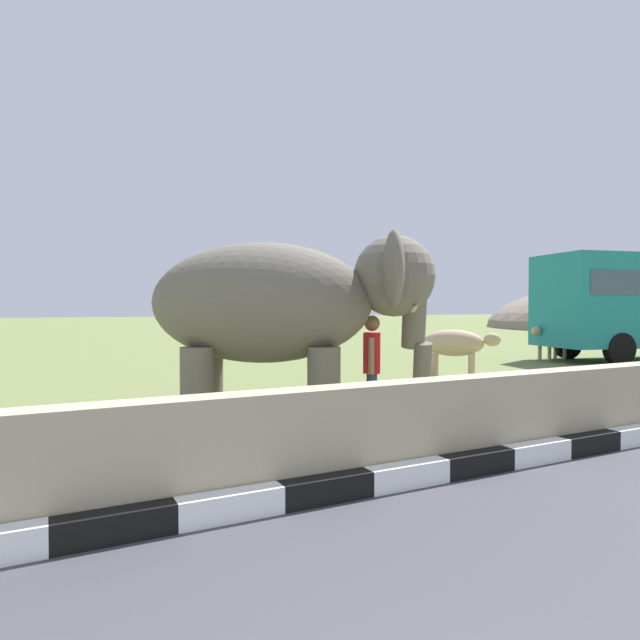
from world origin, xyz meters
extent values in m
cube|color=black|center=(0.10, 3.84, 0.12)|extent=(0.90, 0.20, 0.24)
cube|color=white|center=(1.00, 3.84, 0.12)|extent=(0.90, 0.20, 0.24)
cube|color=black|center=(1.90, 3.84, 0.12)|extent=(0.90, 0.20, 0.24)
cube|color=white|center=(2.80, 3.84, 0.12)|extent=(0.90, 0.20, 0.24)
cube|color=black|center=(3.70, 3.84, 0.12)|extent=(0.90, 0.20, 0.24)
cube|color=white|center=(4.60, 3.84, 0.12)|extent=(0.90, 0.20, 0.24)
cube|color=black|center=(5.50, 3.84, 0.12)|extent=(0.90, 0.20, 0.24)
cube|color=white|center=(6.40, 3.84, 0.12)|extent=(0.90, 0.20, 0.24)
cube|color=tan|center=(2.00, 4.14, 0.50)|extent=(28.00, 0.36, 1.00)
cylinder|color=#696256|center=(3.37, 6.77, 0.62)|extent=(0.44, 0.44, 1.24)
cylinder|color=#696256|center=(2.99, 5.96, 0.62)|extent=(0.44, 0.44, 1.24)
cylinder|color=#696256|center=(1.83, 7.49, 0.62)|extent=(0.44, 0.44, 1.24)
cylinder|color=#696256|center=(1.45, 6.68, 0.62)|extent=(0.44, 0.44, 1.24)
ellipsoid|color=#696256|center=(2.41, 6.73, 1.84)|extent=(3.49, 2.77, 1.70)
sphere|color=#696256|center=(4.10, 5.93, 2.22)|extent=(1.16, 1.16, 1.16)
ellipsoid|color=#D84C8C|center=(4.36, 5.80, 2.37)|extent=(0.60, 0.73, 0.44)
ellipsoid|color=#696256|center=(4.30, 6.70, 2.27)|extent=(0.60, 0.92, 1.00)
ellipsoid|color=#696256|center=(3.63, 5.28, 2.27)|extent=(0.60, 0.92, 1.00)
cylinder|color=#696256|center=(4.36, 5.80, 1.67)|extent=(0.53, 0.61, 1.00)
cylinder|color=#696256|center=(4.47, 5.75, 0.87)|extent=(0.40, 0.47, 0.83)
cone|color=beige|center=(4.43, 6.08, 1.77)|extent=(0.37, 0.57, 0.22)
cone|color=beige|center=(4.19, 5.58, 1.77)|extent=(0.37, 0.57, 0.22)
cylinder|color=navy|center=(3.99, 6.33, 0.41)|extent=(0.15, 0.15, 0.82)
cylinder|color=navy|center=(3.87, 6.17, 0.41)|extent=(0.15, 0.15, 0.82)
cube|color=red|center=(3.93, 6.25, 1.11)|extent=(0.43, 0.47, 0.58)
cylinder|color=#9E7251|center=(4.08, 6.46, 1.08)|extent=(0.13, 0.13, 0.52)
cylinder|color=#9E7251|center=(3.78, 6.04, 1.08)|extent=(0.16, 0.18, 0.53)
sphere|color=#9E7251|center=(3.93, 6.25, 1.54)|extent=(0.23, 0.23, 0.23)
cylinder|color=black|center=(15.93, 12.36, 0.50)|extent=(1.04, 0.51, 1.00)
cylinder|color=black|center=(15.43, 10.11, 0.50)|extent=(1.04, 0.51, 1.00)
cylinder|color=tan|center=(9.11, 9.71, 0.33)|extent=(0.12, 0.12, 0.65)
cylinder|color=tan|center=(8.83, 9.48, 0.33)|extent=(0.12, 0.12, 0.65)
cylinder|color=tan|center=(8.53, 10.40, 0.33)|extent=(0.12, 0.12, 0.65)
cylinder|color=tan|center=(8.25, 10.17, 0.33)|extent=(0.12, 0.12, 0.65)
ellipsoid|color=tan|center=(8.68, 9.94, 0.90)|extent=(1.42, 1.54, 0.66)
ellipsoid|color=tan|center=(9.27, 9.23, 1.00)|extent=(0.46, 0.47, 0.32)
cylinder|color=tan|center=(14.69, 12.08, 0.33)|extent=(0.12, 0.12, 0.65)
cylinder|color=tan|center=(14.65, 12.43, 0.33)|extent=(0.12, 0.12, 0.65)
cylinder|color=tan|center=(15.58, 12.19, 0.33)|extent=(0.12, 0.12, 0.65)
cylinder|color=tan|center=(15.54, 12.55, 0.33)|extent=(0.12, 0.12, 0.65)
ellipsoid|color=tan|center=(15.11, 12.31, 0.90)|extent=(1.56, 0.78, 0.66)
ellipsoid|color=tan|center=(14.19, 12.19, 1.00)|extent=(0.43, 0.31, 0.32)
camera|label=1|loc=(-0.37, -0.45, 1.77)|focal=30.37mm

